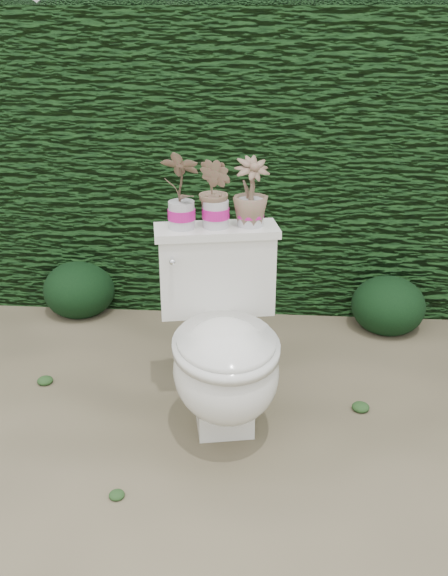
# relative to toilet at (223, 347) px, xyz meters

# --- Properties ---
(ground) EXTENTS (60.00, 60.00, 0.00)m
(ground) POSITION_rel_toilet_xyz_m (-0.01, -0.05, -0.36)
(ground) COLOR #827659
(ground) RESTS_ON ground
(hedge) EXTENTS (8.00, 1.00, 1.60)m
(hedge) POSITION_rel_toilet_xyz_m (-0.01, 1.55, 0.44)
(hedge) COLOR #194015
(hedge) RESTS_ON ground
(toilet) EXTENTS (0.58, 0.75, 0.78)m
(toilet) POSITION_rel_toilet_xyz_m (0.00, 0.00, 0.00)
(toilet) COLOR silver
(toilet) RESTS_ON ground
(potted_plant_left) EXTENTS (0.18, 0.14, 0.30)m
(potted_plant_left) POSITION_rel_toilet_xyz_m (-0.18, 0.21, 0.57)
(potted_plant_left) COLOR #277F32
(potted_plant_left) RESTS_ON toilet
(potted_plant_center) EXTENTS (0.19, 0.19, 0.27)m
(potted_plant_center) POSITION_rel_toilet_xyz_m (-0.05, 0.23, 0.55)
(potted_plant_center) COLOR #277F32
(potted_plant_center) RESTS_ON toilet
(potted_plant_right) EXTENTS (0.19, 0.19, 0.26)m
(potted_plant_right) POSITION_rel_toilet_xyz_m (0.09, 0.26, 0.55)
(potted_plant_right) COLOR #277F32
(potted_plant_right) RESTS_ON toilet
(liriope_clump_1) EXTENTS (0.40, 0.40, 0.32)m
(liriope_clump_1) POSITION_rel_toilet_xyz_m (-0.89, 1.02, -0.19)
(liriope_clump_1) COLOR black
(liriope_clump_1) RESTS_ON ground
(liriope_clump_2) EXTENTS (0.39, 0.39, 0.31)m
(liriope_clump_2) POSITION_rel_toilet_xyz_m (0.81, 0.94, -0.20)
(liriope_clump_2) COLOR black
(liriope_clump_2) RESTS_ON ground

